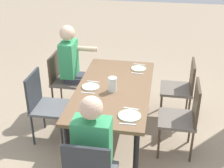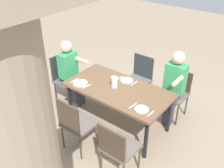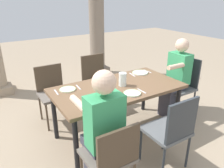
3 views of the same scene
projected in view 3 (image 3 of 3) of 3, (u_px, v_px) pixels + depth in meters
The scene contains 20 objects.
ground_plane at pixel (117, 133), 3.19m from camera, with size 16.00×16.00×0.00m, color gray.
dining_table at pixel (118, 91), 2.94m from camera, with size 1.72×0.90×0.74m.
chair_west_north at pixel (52, 90), 3.37m from camera, with size 0.44×0.44×0.88m.
chair_west_south at pixel (111, 156), 2.01m from camera, with size 0.44×0.44×0.86m.
chair_mid_north at pixel (96, 79), 3.74m from camera, with size 0.44×0.44×0.94m.
chair_mid_south at pixel (172, 129), 2.37m from camera, with size 0.44×0.44×0.92m.
chair_head_east at pixel (183, 82), 3.62m from camera, with size 0.44×0.44×0.94m.
diner_woman_green at pixel (101, 128), 2.07m from camera, with size 0.35×0.50×1.30m.
diner_man_white at pixel (176, 76), 3.47m from camera, with size 0.49×0.35×1.27m.
stone_column_centre at pixel (97, 18), 5.17m from camera, with size 0.47×0.47×2.76m.
plate_0 at pixel (68, 89), 2.81m from camera, with size 0.21×0.21×0.02m.
fork_0 at pixel (56, 92), 2.74m from camera, with size 0.02×0.17×0.01m, color silver.
spoon_0 at pixel (78, 87), 2.89m from camera, with size 0.02×0.17×0.01m, color silver.
plate_1 at pixel (132, 93), 2.70m from camera, with size 0.22×0.22×0.02m.
fork_1 at pixel (122, 96), 2.63m from camera, with size 0.02×0.17×0.01m, color silver.
spoon_1 at pixel (142, 91), 2.78m from camera, with size 0.02×0.17×0.01m, color silver.
plate_2 at pixel (140, 73), 3.41m from camera, with size 0.25×0.25×0.02m.
fork_2 at pixel (132, 75), 3.34m from camera, with size 0.02×0.17×0.01m, color silver.
spoon_2 at pixel (147, 71), 3.48m from camera, with size 0.02×0.17×0.01m, color silver.
water_pitcher at pixel (122, 80), 2.92m from camera, with size 0.10×0.10×0.18m.
Camera 3 is at (-1.48, -2.24, 1.88)m, focal length 35.08 mm.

